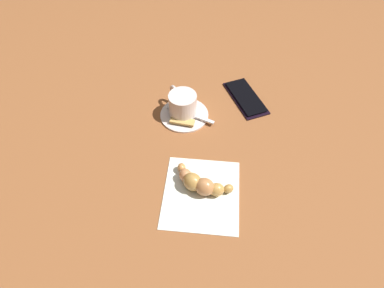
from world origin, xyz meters
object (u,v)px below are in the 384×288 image
(napkin, at_px, (201,194))
(croissant, at_px, (200,183))
(sugar_packet, at_px, (182,121))
(saucer, at_px, (184,114))
(teaspoon, at_px, (182,111))
(cell_phone, at_px, (246,97))
(espresso_cup, at_px, (182,104))

(napkin, bearing_deg, croissant, -165.03)
(sugar_packet, bearing_deg, saucer, 95.25)
(saucer, distance_m, croissant, 0.22)
(teaspoon, bearing_deg, saucer, 56.26)
(saucer, height_order, napkin, saucer)
(teaspoon, xyz_separation_m, cell_phone, (-0.06, 0.17, -0.01))
(espresso_cup, bearing_deg, sugar_packet, 1.95)
(croissant, height_order, cell_phone, croissant)
(napkin, relative_size, croissant, 1.42)
(espresso_cup, height_order, cell_phone, espresso_cup)
(croissant, xyz_separation_m, cell_phone, (-0.29, 0.12, -0.02))
(saucer, height_order, espresso_cup, espresso_cup)
(espresso_cup, bearing_deg, teaspoon, -121.88)
(espresso_cup, height_order, sugar_packet, espresso_cup)
(teaspoon, relative_size, sugar_packet, 2.07)
(teaspoon, xyz_separation_m, croissant, (0.22, 0.05, 0.01))
(saucer, xyz_separation_m, teaspoon, (-0.00, -0.01, 0.01))
(croissant, bearing_deg, napkin, 14.97)
(napkin, relative_size, cell_phone, 1.08)
(croissant, bearing_deg, saucer, -168.78)
(teaspoon, distance_m, croissant, 0.23)
(teaspoon, height_order, sugar_packet, teaspoon)
(teaspoon, xyz_separation_m, sugar_packet, (0.04, 0.00, 0.00))
(saucer, bearing_deg, espresso_cup, -124.60)
(teaspoon, xyz_separation_m, napkin, (0.24, 0.05, -0.01))
(saucer, relative_size, teaspoon, 0.98)
(napkin, distance_m, croissant, 0.02)
(cell_phone, bearing_deg, saucer, -67.25)
(espresso_cup, relative_size, cell_phone, 0.57)
(espresso_cup, bearing_deg, napkin, 12.37)
(saucer, xyz_separation_m, napkin, (0.23, 0.05, -0.00))
(espresso_cup, distance_m, sugar_packet, 0.04)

